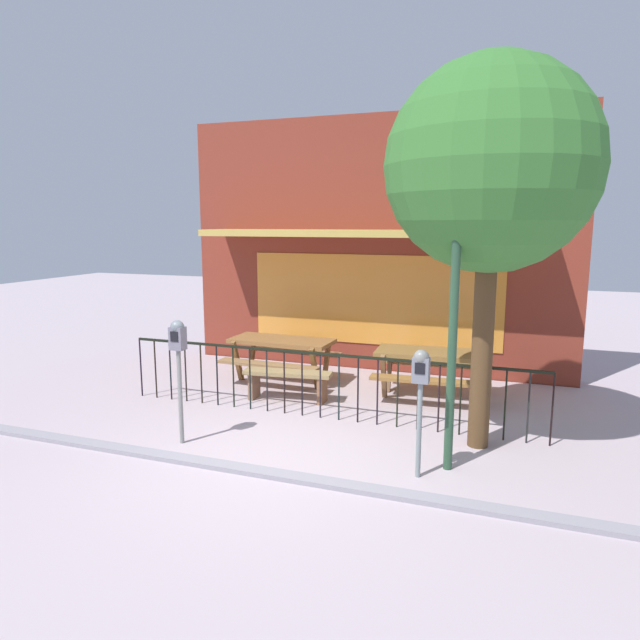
# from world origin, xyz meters

# --- Properties ---
(ground) EXTENTS (40.00, 40.00, 0.00)m
(ground) POSITION_xyz_m (0.00, 0.00, 0.00)
(ground) COLOR #AF9EA6
(pub_storefront) EXTENTS (7.37, 1.51, 4.75)m
(pub_storefront) POSITION_xyz_m (0.00, 4.74, 2.37)
(pub_storefront) COLOR #461A12
(pub_storefront) RESTS_ON ground
(patio_fence_front) EXTENTS (6.21, 0.04, 0.97)m
(patio_fence_front) POSITION_xyz_m (-0.00, 1.60, 0.66)
(patio_fence_front) COLOR black
(patio_fence_front) RESTS_ON ground
(picnic_table_left) EXTENTS (1.84, 1.41, 0.79)m
(picnic_table_left) POSITION_xyz_m (-1.27, 3.14, 0.61)
(picnic_table_left) COLOR brown
(picnic_table_left) RESTS_ON ground
(picnic_table_right) EXTENTS (1.88, 1.47, 0.79)m
(picnic_table_right) POSITION_xyz_m (1.38, 3.08, 0.61)
(picnic_table_right) COLOR brown
(picnic_table_right) RESTS_ON ground
(patio_bench) EXTENTS (1.43, 0.49, 0.48)m
(patio_bench) POSITION_xyz_m (-0.76, 2.18, 0.35)
(patio_bench) COLOR #94794C
(patio_bench) RESTS_ON ground
(parking_meter_near) EXTENTS (0.18, 0.17, 1.60)m
(parking_meter_near) POSITION_xyz_m (-1.35, 0.10, 1.24)
(parking_meter_near) COLOR gray
(parking_meter_near) RESTS_ON ground
(parking_meter_far) EXTENTS (0.18, 0.17, 1.45)m
(parking_meter_far) POSITION_xyz_m (1.68, 0.15, 1.12)
(parking_meter_far) COLOR gray
(parking_meter_far) RESTS_ON ground
(street_tree) EXTENTS (2.51, 2.51, 4.70)m
(street_tree) POSITION_xyz_m (2.23, 1.30, 3.42)
(street_tree) COLOR #50371F
(street_tree) RESTS_ON ground
(street_lamp) EXTENTS (0.28, 0.28, 3.78)m
(street_lamp) POSITION_xyz_m (1.96, 0.48, 2.48)
(street_lamp) COLOR #264730
(street_lamp) RESTS_ON ground
(curb_edge) EXTENTS (10.31, 0.20, 0.11)m
(curb_edge) POSITION_xyz_m (0.00, -0.39, 0.00)
(curb_edge) COLOR gray
(curb_edge) RESTS_ON ground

